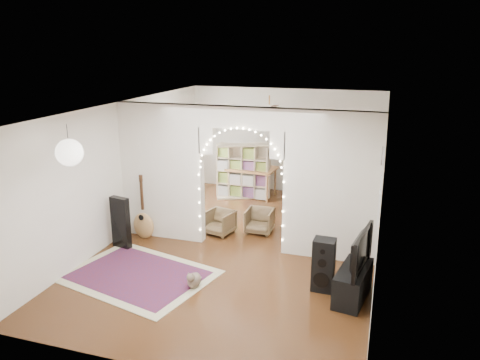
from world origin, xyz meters
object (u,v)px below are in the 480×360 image
(dining_chair_left, at_px, (220,222))
(media_console, at_px, (353,283))
(dining_chair_right, at_px, (259,221))
(bookcase, at_px, (243,171))
(acoustic_guitar, at_px, (143,215))
(dining_table, at_px, (252,170))
(floor_speaker, at_px, (323,265))

(dining_chair_left, bearing_deg, media_console, -18.04)
(dining_chair_right, bearing_deg, media_console, -46.61)
(bookcase, bearing_deg, dining_chair_right, -87.85)
(acoustic_guitar, bearing_deg, dining_table, 77.06)
(dining_chair_left, bearing_deg, dining_table, 105.54)
(floor_speaker, bearing_deg, acoustic_guitar, 167.44)
(media_console, relative_size, dining_chair_left, 1.85)
(acoustic_guitar, height_order, dining_chair_right, acoustic_guitar)
(floor_speaker, relative_size, media_console, 0.86)
(dining_table, bearing_deg, dining_chair_right, -65.89)
(bookcase, xyz_separation_m, dining_chair_right, (1.01, -2.12, -0.44))
(dining_table, height_order, dining_chair_left, dining_table)
(media_console, distance_m, dining_table, 5.26)
(media_console, xyz_separation_m, dining_chair_right, (-2.05, 2.10, 0.00))
(floor_speaker, height_order, dining_chair_left, floor_speaker)
(bookcase, relative_size, dining_table, 1.10)
(floor_speaker, height_order, bookcase, bookcase)
(bookcase, distance_m, dining_table, 0.25)
(dining_chair_right, bearing_deg, bookcase, 114.41)
(floor_speaker, distance_m, bookcase, 4.86)
(media_console, distance_m, dining_chair_left, 3.34)
(acoustic_guitar, relative_size, dining_chair_left, 2.08)
(dining_chair_left, bearing_deg, floor_speaker, -21.10)
(acoustic_guitar, xyz_separation_m, dining_chair_left, (1.37, 0.69, -0.24))
(acoustic_guitar, relative_size, floor_speaker, 1.31)
(media_console, distance_m, dining_chair_right, 2.94)
(floor_speaker, xyz_separation_m, dining_table, (-2.40, 4.27, 0.25))
(dining_chair_right, bearing_deg, dining_table, 108.78)
(bookcase, xyz_separation_m, dining_chair_left, (0.24, -2.43, -0.44))
(dining_table, relative_size, dining_chair_left, 2.32)
(acoustic_guitar, height_order, floor_speaker, acoustic_guitar)
(dining_chair_right, bearing_deg, dining_chair_left, -159.03)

